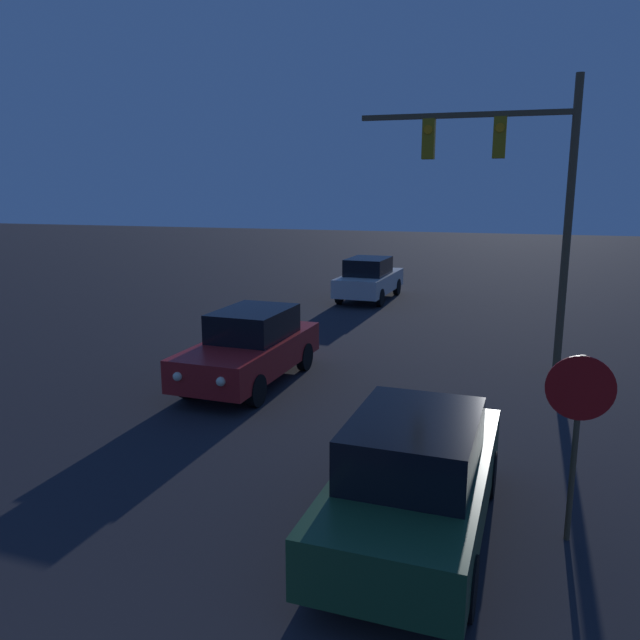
{
  "coord_description": "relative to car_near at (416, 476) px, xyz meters",
  "views": [
    {
      "loc": [
        3.37,
        -0.92,
        4.21
      ],
      "look_at": [
        0.0,
        10.13,
        1.75
      ],
      "focal_mm": 35.0,
      "sensor_mm": 36.0,
      "label": 1
    }
  ],
  "objects": [
    {
      "name": "car_near",
      "position": [
        0.0,
        0.0,
        0.0
      ],
      "size": [
        1.86,
        4.42,
        1.61
      ],
      "rotation": [
        0.0,
        0.0,
        -0.04
      ],
      "color": "#1E4728",
      "rests_on": "ground_plane"
    },
    {
      "name": "stop_sign",
      "position": [
        1.8,
        0.48,
        0.83
      ],
      "size": [
        0.78,
        0.07,
        2.33
      ],
      "color": "brown",
      "rests_on": "ground_plane"
    },
    {
      "name": "car_mid",
      "position": [
        -4.37,
        5.18,
        0.0
      ],
      "size": [
        1.88,
        4.42,
        1.61
      ],
      "rotation": [
        0.0,
        0.0,
        3.09
      ],
      "color": "#B21E1E",
      "rests_on": "ground_plane"
    },
    {
      "name": "traffic_signal_mast",
      "position": [
        0.95,
        8.07,
        3.57
      ],
      "size": [
        4.83,
        0.3,
        6.61
      ],
      "color": "brown",
      "rests_on": "ground_plane"
    },
    {
      "name": "car_far",
      "position": [
        -4.16,
        16.1,
        0.0
      ],
      "size": [
        1.9,
        4.43,
        1.61
      ],
      "rotation": [
        0.0,
        0.0,
        -0.06
      ],
      "color": "beige",
      "rests_on": "ground_plane"
    }
  ]
}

